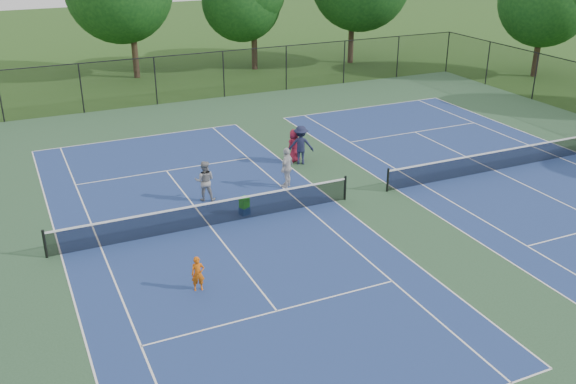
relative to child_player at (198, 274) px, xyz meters
name	(u,v)px	position (x,y,z in m)	size (l,w,h in m)	color
ground	(366,196)	(8.77, 4.24, -0.59)	(140.00, 140.00, 0.00)	#234716
court_pad	(366,195)	(8.77, 4.24, -0.58)	(36.00, 36.00, 0.01)	#2A4B2E
tennis_court_left	(210,224)	(1.77, 4.24, -0.49)	(12.00, 23.83, 1.07)	navy
tennis_court_right	(495,169)	(15.77, 4.24, -0.49)	(12.00, 23.83, 1.07)	navy
perimeter_fence	(368,160)	(8.77, 4.24, 1.01)	(36.08, 36.08, 3.02)	black
child_player	(198,274)	(0.00, 0.00, 0.00)	(0.43, 0.28, 1.17)	#CD580D
instructor	(205,181)	(2.40, 6.67, 0.28)	(0.84, 0.66, 1.74)	gray
bystander_a	(287,167)	(6.11, 6.56, 0.32)	(1.06, 0.44, 1.81)	silver
bystander_b	(301,145)	(7.91, 8.89, 0.36)	(1.22, 0.70, 1.89)	#1B1F3C
bystander_c	(294,146)	(7.75, 9.29, 0.23)	(0.79, 0.52, 1.62)	maroon
ball_crate	(245,211)	(3.37, 4.64, -0.43)	(0.36, 0.32, 0.32)	navy
ball_hopper	(244,202)	(3.37, 4.64, -0.05)	(0.34, 0.28, 0.43)	green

